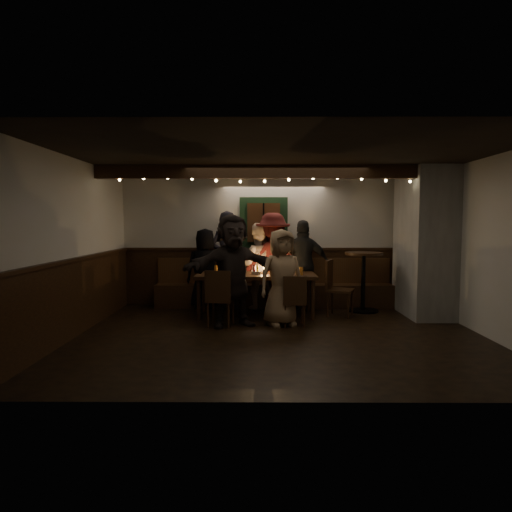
{
  "coord_description": "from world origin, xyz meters",
  "views": [
    {
      "loc": [
        -0.29,
        -6.61,
        1.68
      ],
      "look_at": [
        -0.35,
        1.6,
        1.05
      ],
      "focal_mm": 32.0,
      "sensor_mm": 36.0,
      "label": 1
    }
  ],
  "objects_px": {
    "chair_near_right": "(294,298)",
    "chair_end": "(335,284)",
    "person_f": "(233,270)",
    "person_c": "(258,266)",
    "dining_table": "(256,277)",
    "person_e": "(304,265)",
    "high_top": "(363,274)",
    "person_a": "(205,269)",
    "chair_near_left": "(219,295)",
    "person_g": "(282,277)",
    "person_d": "(273,261)",
    "person_b": "(228,260)"
  },
  "relations": [
    {
      "from": "person_b",
      "to": "person_c",
      "type": "relative_size",
      "value": 1.14
    },
    {
      "from": "chair_end",
      "to": "person_g",
      "type": "distance_m",
      "value": 1.26
    },
    {
      "from": "person_a",
      "to": "person_d",
      "type": "xyz_separation_m",
      "value": [
        1.29,
        -0.0,
        0.15
      ]
    },
    {
      "from": "person_a",
      "to": "person_e",
      "type": "xyz_separation_m",
      "value": [
        1.88,
        -0.03,
        0.08
      ]
    },
    {
      "from": "chair_near_left",
      "to": "person_c",
      "type": "distance_m",
      "value": 1.71
    },
    {
      "from": "person_f",
      "to": "person_g",
      "type": "bearing_deg",
      "value": -15.86
    },
    {
      "from": "chair_near_left",
      "to": "chair_end",
      "type": "height_order",
      "value": "chair_end"
    },
    {
      "from": "dining_table",
      "to": "person_d",
      "type": "xyz_separation_m",
      "value": [
        0.32,
        0.66,
        0.23
      ]
    },
    {
      "from": "person_c",
      "to": "person_f",
      "type": "bearing_deg",
      "value": 70.74
    },
    {
      "from": "person_b",
      "to": "person_f",
      "type": "xyz_separation_m",
      "value": [
        0.18,
        -1.46,
        -0.04
      ]
    },
    {
      "from": "chair_near_right",
      "to": "chair_end",
      "type": "xyz_separation_m",
      "value": [
        0.79,
        0.87,
        0.1
      ]
    },
    {
      "from": "high_top",
      "to": "person_a",
      "type": "bearing_deg",
      "value": 175.08
    },
    {
      "from": "person_a",
      "to": "chair_end",
      "type": "bearing_deg",
      "value": 167.4
    },
    {
      "from": "chair_near_left",
      "to": "chair_end",
      "type": "bearing_deg",
      "value": 24.5
    },
    {
      "from": "person_f",
      "to": "person_e",
      "type": "bearing_deg",
      "value": 28.51
    },
    {
      "from": "chair_near_left",
      "to": "person_e",
      "type": "xyz_separation_m",
      "value": [
        1.48,
        1.52,
        0.34
      ]
    },
    {
      "from": "person_c",
      "to": "person_g",
      "type": "bearing_deg",
      "value": 100.71
    },
    {
      "from": "person_c",
      "to": "person_a",
      "type": "bearing_deg",
      "value": -2.64
    },
    {
      "from": "person_d",
      "to": "person_g",
      "type": "xyz_separation_m",
      "value": [
        0.1,
        -1.4,
        -0.14
      ]
    },
    {
      "from": "dining_table",
      "to": "person_c",
      "type": "relative_size",
      "value": 1.27
    },
    {
      "from": "person_f",
      "to": "person_b",
      "type": "bearing_deg",
      "value": 77.25
    },
    {
      "from": "dining_table",
      "to": "person_e",
      "type": "xyz_separation_m",
      "value": [
        0.91,
        0.63,
        0.17
      ]
    },
    {
      "from": "person_a",
      "to": "person_c",
      "type": "relative_size",
      "value": 0.94
    },
    {
      "from": "person_b",
      "to": "person_f",
      "type": "bearing_deg",
      "value": 114.5
    },
    {
      "from": "person_c",
      "to": "person_d",
      "type": "relative_size",
      "value": 0.9
    },
    {
      "from": "person_e",
      "to": "person_g",
      "type": "height_order",
      "value": "person_e"
    },
    {
      "from": "person_a",
      "to": "person_g",
      "type": "bearing_deg",
      "value": 137.35
    },
    {
      "from": "chair_near_right",
      "to": "chair_end",
      "type": "relative_size",
      "value": 0.83
    },
    {
      "from": "chair_near_left",
      "to": "high_top",
      "type": "bearing_deg",
      "value": 26.68
    },
    {
      "from": "person_d",
      "to": "person_f",
      "type": "distance_m",
      "value": 1.61
    },
    {
      "from": "person_g",
      "to": "person_a",
      "type": "bearing_deg",
      "value": 114.18
    },
    {
      "from": "person_g",
      "to": "person_c",
      "type": "bearing_deg",
      "value": 84.54
    },
    {
      "from": "dining_table",
      "to": "person_c",
      "type": "distance_m",
      "value": 0.7
    },
    {
      "from": "dining_table",
      "to": "person_f",
      "type": "xyz_separation_m",
      "value": [
        -0.36,
        -0.8,
        0.22
      ]
    },
    {
      "from": "person_a",
      "to": "person_b",
      "type": "height_order",
      "value": "person_b"
    },
    {
      "from": "dining_table",
      "to": "person_e",
      "type": "distance_m",
      "value": 1.12
    },
    {
      "from": "high_top",
      "to": "person_d",
      "type": "xyz_separation_m",
      "value": [
        -1.67,
        0.25,
        0.22
      ]
    },
    {
      "from": "person_e",
      "to": "chair_near_left",
      "type": "bearing_deg",
      "value": 49.97
    },
    {
      "from": "person_f",
      "to": "person_c",
      "type": "bearing_deg",
      "value": 55.26
    },
    {
      "from": "person_e",
      "to": "person_f",
      "type": "xyz_separation_m",
      "value": [
        -1.27,
        -1.43,
        0.05
      ]
    },
    {
      "from": "chair_near_left",
      "to": "person_a",
      "type": "height_order",
      "value": "person_a"
    },
    {
      "from": "chair_near_right",
      "to": "person_f",
      "type": "relative_size",
      "value": 0.45
    },
    {
      "from": "chair_near_left",
      "to": "person_e",
      "type": "relative_size",
      "value": 0.53
    },
    {
      "from": "dining_table",
      "to": "chair_near_left",
      "type": "relative_size",
      "value": 2.3
    },
    {
      "from": "person_f",
      "to": "person_g",
      "type": "height_order",
      "value": "person_f"
    },
    {
      "from": "chair_end",
      "to": "person_f",
      "type": "distance_m",
      "value": 1.97
    },
    {
      "from": "chair_near_right",
      "to": "person_a",
      "type": "distance_m",
      "value": 2.22
    },
    {
      "from": "chair_near_right",
      "to": "high_top",
      "type": "relative_size",
      "value": 0.74
    },
    {
      "from": "chair_near_right",
      "to": "person_a",
      "type": "bearing_deg",
      "value": 136.32
    },
    {
      "from": "chair_end",
      "to": "person_e",
      "type": "bearing_deg",
      "value": 128.77
    }
  ]
}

